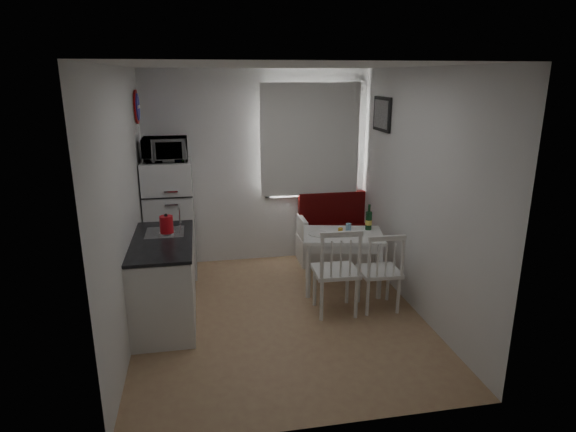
# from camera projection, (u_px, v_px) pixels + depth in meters

# --- Properties ---
(floor) EXTENTS (3.00, 3.50, 0.02)m
(floor) POSITION_uv_depth(u_px,v_px,m) (280.00, 316.00, 5.23)
(floor) COLOR #AB7C5B
(floor) RESTS_ON ground
(ceiling) EXTENTS (3.00, 3.50, 0.02)m
(ceiling) POSITION_uv_depth(u_px,v_px,m) (279.00, 66.00, 4.49)
(ceiling) COLOR white
(ceiling) RESTS_ON wall_back
(wall_back) EXTENTS (3.00, 0.02, 2.60)m
(wall_back) POSITION_uv_depth(u_px,v_px,m) (258.00, 168.00, 6.51)
(wall_back) COLOR white
(wall_back) RESTS_ON floor
(wall_front) EXTENTS (3.00, 0.02, 2.60)m
(wall_front) POSITION_uv_depth(u_px,v_px,m) (323.00, 264.00, 3.21)
(wall_front) COLOR white
(wall_front) RESTS_ON floor
(wall_left) EXTENTS (0.02, 3.50, 2.60)m
(wall_left) POSITION_uv_depth(u_px,v_px,m) (125.00, 207.00, 4.60)
(wall_left) COLOR white
(wall_left) RESTS_ON floor
(wall_right) EXTENTS (0.02, 3.50, 2.60)m
(wall_right) POSITION_uv_depth(u_px,v_px,m) (418.00, 194.00, 5.12)
(wall_right) COLOR white
(wall_right) RESTS_ON floor
(window) EXTENTS (1.22, 0.06, 1.47)m
(window) POSITION_uv_depth(u_px,v_px,m) (309.00, 143.00, 6.51)
(window) COLOR white
(window) RESTS_ON wall_back
(curtain) EXTENTS (1.35, 0.02, 1.50)m
(curtain) POSITION_uv_depth(u_px,v_px,m) (310.00, 140.00, 6.43)
(curtain) COLOR white
(curtain) RESTS_ON wall_back
(kitchen_counter) EXTENTS (0.62, 1.32, 1.16)m
(kitchen_counter) POSITION_uv_depth(u_px,v_px,m) (165.00, 280.00, 5.04)
(kitchen_counter) COLOR white
(kitchen_counter) RESTS_ON floor
(wall_sign) EXTENTS (0.03, 0.40, 0.40)m
(wall_sign) POSITION_uv_depth(u_px,v_px,m) (137.00, 107.00, 5.73)
(wall_sign) COLOR #191C9B
(wall_sign) RESTS_ON wall_left
(picture_frame) EXTENTS (0.04, 0.52, 0.42)m
(picture_frame) POSITION_uv_depth(u_px,v_px,m) (382.00, 114.00, 5.95)
(picture_frame) COLOR black
(picture_frame) RESTS_ON wall_right
(bench) EXTENTS (1.32, 0.51, 0.94)m
(bench) POSITION_uv_depth(u_px,v_px,m) (344.00, 238.00, 6.77)
(bench) COLOR white
(bench) RESTS_ON floor
(dining_table) EXTENTS (1.06, 0.84, 0.70)m
(dining_table) POSITION_uv_depth(u_px,v_px,m) (343.00, 240.00, 5.74)
(dining_table) COLOR white
(dining_table) RESTS_ON floor
(chair_left) EXTENTS (0.48, 0.46, 0.53)m
(chair_left) POSITION_uv_depth(u_px,v_px,m) (339.00, 263.00, 5.06)
(chair_left) COLOR white
(chair_left) RESTS_ON floor
(chair_right) EXTENTS (0.44, 0.42, 0.49)m
(chair_right) POSITION_uv_depth(u_px,v_px,m) (383.00, 264.00, 5.17)
(chair_right) COLOR white
(chair_right) RESTS_ON floor
(fridge) EXTENTS (0.60, 0.60, 1.50)m
(fridge) POSITION_uv_depth(u_px,v_px,m) (170.00, 219.00, 6.13)
(fridge) COLOR white
(fridge) RESTS_ON floor
(microwave) EXTENTS (0.53, 0.36, 0.29)m
(microwave) POSITION_uv_depth(u_px,v_px,m) (165.00, 149.00, 5.83)
(microwave) COLOR white
(microwave) RESTS_ON fridge
(kettle) EXTENTS (0.17, 0.17, 0.22)m
(kettle) POSITION_uv_depth(u_px,v_px,m) (167.00, 225.00, 5.03)
(kettle) COLOR red
(kettle) RESTS_ON kitchen_counter
(wine_bottle) EXTENTS (0.08, 0.08, 0.31)m
(wine_bottle) POSITION_uv_depth(u_px,v_px,m) (369.00, 217.00, 5.83)
(wine_bottle) COLOR #133D1C
(wine_bottle) RESTS_ON dining_table
(drinking_glass_orange) EXTENTS (0.05, 0.05, 0.09)m
(drinking_glass_orange) POSITION_uv_depth(u_px,v_px,m) (340.00, 232.00, 5.65)
(drinking_glass_orange) COLOR yellow
(drinking_glass_orange) RESTS_ON dining_table
(drinking_glass_blue) EXTENTS (0.06, 0.06, 0.11)m
(drinking_glass_blue) POSITION_uv_depth(u_px,v_px,m) (348.00, 228.00, 5.76)
(drinking_glass_blue) COLOR #80B6DA
(drinking_glass_blue) RESTS_ON dining_table
(plate) EXTENTS (0.23, 0.23, 0.02)m
(plate) POSITION_uv_depth(u_px,v_px,m) (318.00, 234.00, 5.68)
(plate) COLOR white
(plate) RESTS_ON dining_table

